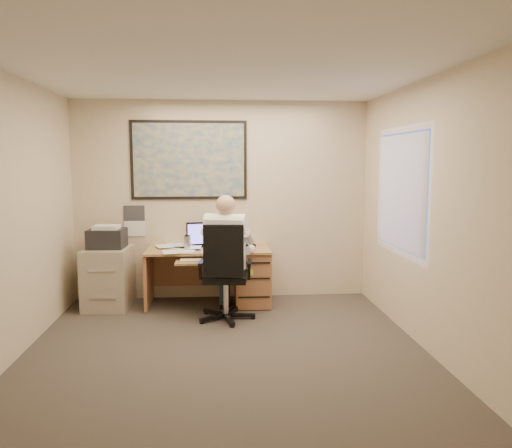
{
  "coord_description": "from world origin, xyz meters",
  "views": [
    {
      "loc": [
        -0.08,
        -4.59,
        1.87
      ],
      "look_at": [
        0.39,
        1.3,
        1.14
      ],
      "focal_mm": 35.0,
      "sensor_mm": 36.0,
      "label": 1
    }
  ],
  "objects": [
    {
      "name": "office_chair",
      "position": [
        0.03,
        1.18,
        0.34
      ],
      "size": [
        0.77,
        0.77,
        1.17
      ],
      "rotation": [
        0.0,
        0.0,
        -0.11
      ],
      "color": "black",
      "rests_on": "ground"
    },
    {
      "name": "filing_cabinet",
      "position": [
        -1.48,
        1.86,
        0.46
      ],
      "size": [
        0.6,
        0.7,
        1.07
      ],
      "rotation": [
        0.0,
        0.0,
        -0.06
      ],
      "color": "#AC9E8B",
      "rests_on": "ground"
    },
    {
      "name": "window_blinds",
      "position": [
        1.97,
        0.8,
        1.55
      ],
      "size": [
        0.06,
        1.4,
        1.3
      ],
      "primitive_type": null,
      "color": "beige",
      "rests_on": "room_shell"
    },
    {
      "name": "person",
      "position": [
        0.03,
        1.27,
        0.74
      ],
      "size": [
        0.82,
        1.01,
        1.49
      ],
      "primitive_type": null,
      "rotation": [
        0.0,
        0.0,
        -0.24
      ],
      "color": "white",
      "rests_on": "office_chair"
    },
    {
      "name": "room_shell",
      "position": [
        0.0,
        0.0,
        1.35
      ],
      "size": [
        4.0,
        4.5,
        2.7
      ],
      "color": "#3C352E",
      "rests_on": "ground"
    },
    {
      "name": "wall_calendar",
      "position": [
        -1.19,
        2.24,
        1.08
      ],
      "size": [
        0.28,
        0.01,
        0.42
      ],
      "primitive_type": "cube",
      "color": "white",
      "rests_on": "room_shell"
    },
    {
      "name": "world_map",
      "position": [
        -0.44,
        2.23,
        1.9
      ],
      "size": [
        1.56,
        0.03,
        1.06
      ],
      "primitive_type": "cube",
      "color": "#1E4C93",
      "rests_on": "room_shell"
    },
    {
      "name": "desk",
      "position": [
        0.14,
        1.9,
        0.44
      ],
      "size": [
        1.6,
        0.97,
        1.07
      ],
      "color": "#AE834A",
      "rests_on": "ground"
    }
  ]
}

